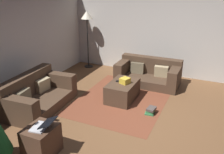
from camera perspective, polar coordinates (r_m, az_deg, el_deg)
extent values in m
plane|color=brown|center=(4.82, 5.02, -11.65)|extent=(6.40, 6.40, 0.00)
cube|color=beige|center=(6.00, -24.25, 6.87)|extent=(6.40, 0.12, 2.60)
cube|color=beige|center=(7.20, 14.02, 10.34)|extent=(0.12, 6.40, 2.60)
cube|color=#473323|center=(5.65, -16.45, -5.81)|extent=(1.73, 1.04, 0.23)
cube|color=#473323|center=(5.70, -19.63, -1.84)|extent=(1.69, 0.35, 0.50)
cube|color=#473323|center=(6.06, -12.73, -0.56)|extent=(0.30, 0.95, 0.33)
cube|color=#473323|center=(5.04, -21.62, -6.34)|extent=(0.30, 0.95, 0.33)
cube|color=tan|center=(5.86, -15.94, -1.84)|extent=(0.37, 0.18, 0.31)
cube|color=brown|center=(5.39, -20.10, -4.47)|extent=(0.37, 0.17, 0.30)
cube|color=#473323|center=(6.69, 8.35, -0.72)|extent=(0.86, 1.68, 0.23)
cube|color=#473323|center=(6.84, 9.24, 2.82)|extent=(0.25, 1.68, 0.45)
cube|color=#473323|center=(6.44, 14.63, 0.61)|extent=(0.85, 0.24, 0.33)
cube|color=#473323|center=(6.80, 2.65, 2.43)|extent=(0.85, 0.24, 0.33)
cube|color=tan|center=(6.61, 11.53, 1.28)|extent=(0.17, 0.37, 0.31)
cube|color=brown|center=(6.78, 6.01, 2.11)|extent=(0.16, 0.37, 0.30)
cube|color=#473323|center=(5.74, 2.50, -3.30)|extent=(0.90, 0.58, 0.44)
cube|color=gold|center=(5.58, 3.07, -0.87)|extent=(0.25, 0.25, 0.13)
cube|color=black|center=(5.69, 1.73, -1.00)|extent=(0.09, 0.17, 0.02)
cube|color=#4C3323|center=(4.16, -16.26, -14.31)|extent=(0.52, 0.44, 0.51)
cube|color=silver|center=(4.02, -16.66, -11.25)|extent=(0.34, 0.27, 0.02)
cube|color=black|center=(3.89, -14.86, -10.30)|extent=(0.34, 0.26, 0.10)
cube|color=#387A47|center=(5.32, 8.96, -8.14)|extent=(0.31, 0.21, 0.03)
cube|color=#387A47|center=(5.28, 9.07, -7.86)|extent=(0.22, 0.17, 0.06)
cube|color=#4C423D|center=(5.25, 9.27, -7.39)|extent=(0.24, 0.18, 0.05)
cylinder|color=black|center=(8.05, -5.52, 2.54)|extent=(0.28, 0.28, 0.02)
cylinder|color=black|center=(7.83, -5.72, 7.85)|extent=(0.04, 0.04, 1.56)
cone|color=beige|center=(7.67, -5.97, 14.39)|extent=(0.36, 0.36, 0.24)
cube|color=brown|center=(5.83, 2.47, -5.22)|extent=(2.60, 2.00, 0.01)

